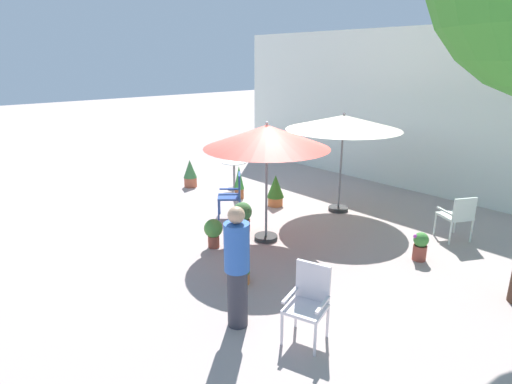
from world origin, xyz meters
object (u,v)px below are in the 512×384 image
Objects in this scene: patio_umbrella_1 at (267,137)px; potted_plant_0 at (239,182)px; patio_chair_2 at (233,193)px; potted_plant_3 at (242,216)px; potted_plant_2 at (420,245)px; cafe_table_0 at (234,170)px; potted_plant_4 at (241,264)px; potted_plant_1 at (275,190)px; potted_plant_5 at (190,173)px; patio_chair_0 at (458,215)px; potted_plant_6 at (213,231)px; patio_umbrella_0 at (344,123)px; patio_chair_1 at (309,298)px; standing_person at (237,267)px.

patio_umbrella_1 is 3.00m from potted_plant_0.
patio_chair_2 is 0.84m from potted_plant_3.
patio_chair_2 is at bearing 153.34° from potted_plant_3.
patio_chair_2 reaches higher than potted_plant_2.
cafe_table_0 reaches higher than potted_plant_4.
potted_plant_1 is 2.70m from potted_plant_5.
potted_plant_3 is at bearing 139.20° from potted_plant_4.
patio_umbrella_1 is 3.06× the size of potted_plant_5.
patio_umbrella_1 is 3.63m from cafe_table_0.
patio_chair_0 is 4.57m from potted_plant_6.
patio_chair_2 is 1.21m from potted_plant_1.
patio_chair_0 is 1.19× the size of potted_plant_5.
potted_plant_2 is at bearing 1.76° from potted_plant_0.
cafe_table_0 is 2.03m from patio_chair_2.
potted_plant_0 is 2.87m from potted_plant_6.
patio_umbrella_0 is 2.58× the size of patio_chair_1.
patio_chair_1 is (0.08, -4.29, 0.02)m from patio_chair_0.
patio_chair_2 reaches higher than potted_plant_1.
potted_plant_3 is 3.17m from standing_person.
patio_chair_2 is 1.60m from potted_plant_6.
standing_person is at bearing -100.53° from potted_plant_2.
potted_plant_0 is (-4.69, -1.42, -0.09)m from patio_chair_0.
patio_chair_1 is at bearing -26.85° from patio_chair_2.
patio_chair_1 is 1.78× the size of potted_plant_6.
patio_chair_1 reaches higher than potted_plant_6.
patio_chair_0 reaches higher than potted_plant_2.
patio_chair_1 is 3.03m from potted_plant_2.
potted_plant_5 is 6.39m from standing_person.
patio_chair_0 is 4.90m from potted_plant_0.
potted_plant_2 is at bearing 4.49° from potted_plant_5.
potted_plant_1 is 1.38× the size of potted_plant_6.
patio_chair_0 is at bearing 15.68° from potted_plant_5.
potted_plant_1 is at bearing 13.44° from potted_plant_5.
patio_umbrella_1 is 2.52m from potted_plant_1.
potted_plant_5 is at bearing 158.52° from patio_chair_1.
patio_umbrella_1 is 3.63× the size of potted_plant_4.
patio_chair_0 is 4.44m from patio_chair_2.
patio_chair_0 is at bearing 31.83° from patio_chair_2.
potted_plant_3 is 0.95× the size of potted_plant_4.
standing_person is at bearing -29.08° from potted_plant_6.
patio_umbrella_1 is at bearing 5.57° from potted_plant_3.
patio_umbrella_1 reaches higher than patio_chair_0.
potted_plant_2 is 0.84× the size of potted_plant_3.
patio_chair_1 is at bearing 31.79° from standing_person.
potted_plant_0 is 5.23m from standing_person.
potted_plant_5 is at bearing 164.09° from potted_plant_3.
cafe_table_0 is at bearing 177.53° from potted_plant_2.
patio_umbrella_0 reaches higher than standing_person.
patio_umbrella_1 is 3.31m from patio_chair_1.
patio_chair_0 reaches higher than potted_plant_1.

